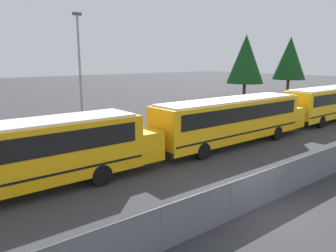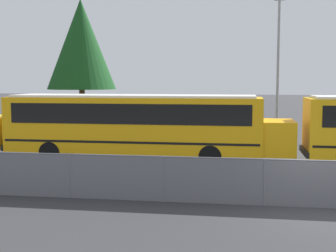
{
  "view_description": "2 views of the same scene",
  "coord_description": "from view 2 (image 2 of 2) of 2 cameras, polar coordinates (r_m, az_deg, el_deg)",
  "views": [
    {
      "loc": [
        -9.85,
        -6.94,
        5.61
      ],
      "look_at": [
        1.29,
        7.0,
        1.92
      ],
      "focal_mm": 35.0,
      "sensor_mm": 36.0,
      "label": 1
    },
    {
      "loc": [
        -2.29,
        -14.03,
        3.81
      ],
      "look_at": [
        -5.43,
        6.45,
        1.71
      ],
      "focal_mm": 50.0,
      "sensor_mm": 36.0,
      "label": 2
    }
  ],
  "objects": [
    {
      "name": "light_pole",
      "position": [
        29.63,
        13.27,
        7.47
      ],
      "size": [
        0.6,
        0.24,
        8.74
      ],
      "color": "gray",
      "rests_on": "ground_plane"
    },
    {
      "name": "school_bus_2",
      "position": [
        21.52,
        -3.49,
        0.5
      ],
      "size": [
        13.15,
        2.51,
        3.07
      ],
      "color": "orange",
      "rests_on": "ground_plane"
    },
    {
      "name": "tree_1",
      "position": [
        37.72,
        -10.54,
        9.74
      ],
      "size": [
        5.38,
        5.38,
        9.99
      ],
      "color": "#51381E",
      "rests_on": "ground_plane"
    },
    {
      "name": "ground_plane",
      "position": [
        14.72,
        17.58,
        -9.48
      ],
      "size": [
        200.0,
        200.0,
        0.0
      ],
      "primitive_type": "plane",
      "color": "#38383A"
    },
    {
      "name": "fence",
      "position": [
        14.55,
        17.67,
        -6.68
      ],
      "size": [
        94.28,
        0.07,
        1.44
      ],
      "color": "#9EA0A5",
      "rests_on": "ground_plane"
    }
  ]
}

